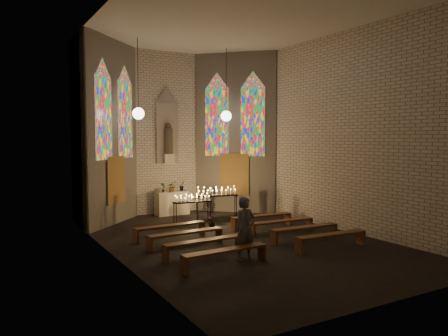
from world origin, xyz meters
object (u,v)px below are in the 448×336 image
(votive_stand_left, at_px, (192,200))
(aisle_flower_pot, at_px, (212,221))
(votive_stand_right, at_px, (217,193))
(altar, at_px, (172,203))
(visitor, at_px, (245,229))

(votive_stand_left, bearing_deg, aisle_flower_pot, -65.43)
(aisle_flower_pot, relative_size, votive_stand_right, 0.27)
(altar, bearing_deg, aisle_flower_pot, -86.00)
(altar, height_order, visitor, visitor)
(visitor, bearing_deg, altar, 82.05)
(altar, distance_m, visitor, 7.52)
(aisle_flower_pot, distance_m, votive_stand_right, 1.85)
(aisle_flower_pot, relative_size, visitor, 0.27)
(altar, xyz_separation_m, visitor, (-1.04, -7.43, 0.36))
(aisle_flower_pot, bearing_deg, altar, 94.00)
(altar, bearing_deg, votive_stand_right, -57.87)
(votive_stand_right, distance_m, visitor, 6.01)
(aisle_flower_pot, xyz_separation_m, votive_stand_right, (0.94, 1.36, 0.83))
(votive_stand_left, height_order, visitor, visitor)
(votive_stand_left, bearing_deg, visitor, -95.50)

